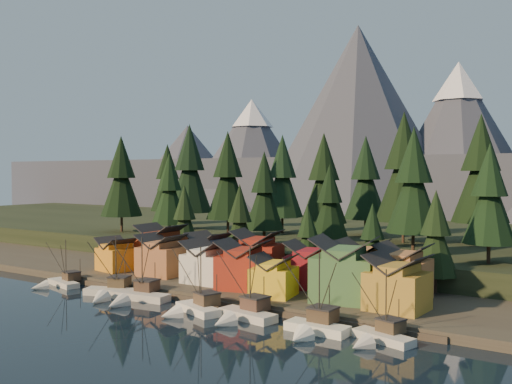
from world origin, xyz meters
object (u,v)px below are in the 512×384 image
Objects in this scene: boat_4 at (242,305)px; boat_5 at (314,316)px; house_front_0 at (116,253)px; boat_2 at (135,289)px; boat_6 at (379,327)px; house_back_0 at (161,245)px; house_front_1 at (161,254)px; boat_3 at (192,299)px; house_back_1 at (209,252)px; boat_1 at (111,285)px; boat_0 at (58,277)px.

boat_5 is at bearing 6.59° from boat_4.
boat_4 reaches higher than house_front_0.
boat_6 is at bearing -6.00° from boat_2.
boat_5 reaches higher than house_back_0.
house_front_1 is 9.13m from house_back_0.
house_front_1 is at bearing 161.69° from boat_5.
house_back_0 reaches higher than boat_3.
house_back_1 is (12.77, 1.20, -0.61)m from house_back_0.
boat_5 is (22.01, 0.50, 0.20)m from boat_3.
boat_2 is at bearing -21.89° from boat_1.
boat_1 reaches higher than house_back_1.
boat_4 is 12.78m from boat_5.
boat_0 is 59.02m from boat_5.
house_front_1 reaches higher than house_front_0.
boat_5 is at bearing -4.88° from house_front_0.
boat_0 is at bearing 171.67° from boat_2.
boat_1 is 42.92m from boat_5.
boat_3 is 1.10× the size of boat_6.
house_back_1 is at bearing 149.42° from boat_5.
boat_0 is 1.06× the size of house_back_0.
house_front_0 is (2.01, 13.60, 3.38)m from boat_0.
boat_4 is (46.23, -1.10, 0.58)m from boat_0.
boat_3 reaches higher than house_back_1.
boat_6 is (9.28, 1.19, -0.48)m from boat_5.
house_back_1 is at bearing 60.56° from boat_0.
boat_1 is 0.95× the size of boat_2.
boat_2 reaches higher than boat_3.
boat_5 reaches higher than boat_2.
boat_6 is 1.12× the size of house_back_0.
boat_6 is 67.81m from house_front_0.
boat_1 is 1.13× the size of boat_6.
boat_5 is 9.37m from boat_6.
boat_2 is at bearing -171.69° from boat_4.
boat_6 is 52.60m from house_back_1.
house_back_1 reaches higher than boat_0.
boat_1 is 30.14m from boat_4.
boat_0 is 0.86× the size of boat_3.
house_front_1 is at bearing 75.37° from boat_1.
boat_5 is at bearing -29.84° from house_back_0.
boat_1 is 1.49× the size of house_front_0.
boat_3 is (14.51, -1.40, 0.14)m from boat_2.
boat_5 is at bearing -25.08° from house_front_1.
house_back_0 is 12.84m from house_back_1.
boat_3 is 31.34m from boat_6.
boat_4 is at bearing -31.35° from house_front_1.
boat_1 is 1.38× the size of house_front_1.
boat_5 is at bearing -155.93° from boat_6.
boat_3 is (36.98, -2.17, 0.49)m from boat_0.
boat_2 is 17.67m from house_front_1.
house_front_1 is 10.14m from house_back_1.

